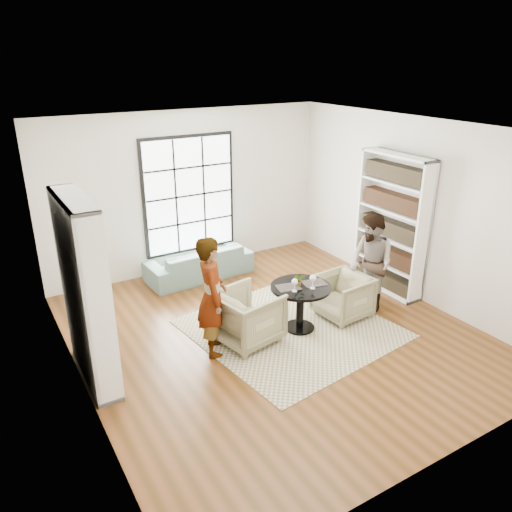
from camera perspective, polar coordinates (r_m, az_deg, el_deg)
ground at (r=7.59m, az=2.08°, el=-8.81°), size 6.00×6.00×0.00m
room_shell at (r=7.46m, az=-0.04°, el=1.36°), size 6.00×6.01×6.00m
rug at (r=7.72m, az=3.99°, el=-8.24°), size 3.04×3.04×0.01m
pedestal_table at (r=7.48m, az=5.09°, el=-4.82°), size 0.90×0.90×0.72m
sofa at (r=9.36m, az=-6.50°, el=-0.74°), size 2.01×0.88×0.58m
armchair_left at (r=7.23m, az=-0.99°, el=-6.93°), size 1.01×0.99×0.78m
armchair_right at (r=8.01m, az=9.86°, el=-4.56°), size 0.83×0.81×0.70m
person_left at (r=6.78m, az=-5.06°, el=-4.64°), size 0.59×0.72×1.71m
person_right at (r=8.16m, az=13.02°, el=-0.79°), size 0.66×0.82×1.60m
placemat_left at (r=7.34m, az=3.71°, el=-3.59°), size 0.39×0.33×0.01m
placemat_right at (r=7.51m, az=6.67°, el=-3.09°), size 0.39×0.33×0.01m
cutlery_left at (r=7.34m, az=3.71°, el=-3.54°), size 0.18×0.25×0.01m
cutlery_right at (r=7.50m, az=6.68°, el=-3.05°), size 0.18×0.25×0.01m
wine_glass_left at (r=7.17m, az=4.45°, el=-3.01°), size 0.09×0.09×0.20m
wine_glass_right at (r=7.28m, az=6.52°, el=-2.59°), size 0.10×0.10×0.22m
flower_centerpiece at (r=7.37m, az=4.90°, el=-2.70°), size 0.21×0.20×0.19m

